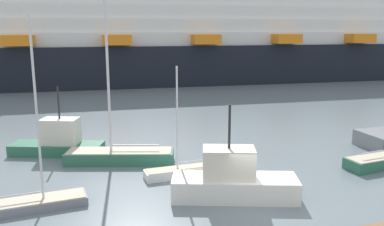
{
  "coord_description": "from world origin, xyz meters",
  "views": [
    {
      "loc": [
        -7.87,
        -16.43,
        8.25
      ],
      "look_at": [
        0.0,
        10.92,
        2.23
      ],
      "focal_mm": 37.89,
      "sensor_mm": 36.0,
      "label": 1
    }
  ],
  "objects_px": {
    "sailboat_2": "(35,200)",
    "cruise_ship": "(153,39)",
    "fishing_boat_0": "(233,180)",
    "sailboat_0": "(183,170)",
    "sailboat_1": "(120,154)",
    "fishing_boat_1": "(59,141)"
  },
  "relations": [
    {
      "from": "sailboat_1",
      "to": "fishing_boat_1",
      "type": "relative_size",
      "value": 1.76
    },
    {
      "from": "fishing_boat_0",
      "to": "fishing_boat_1",
      "type": "distance_m",
      "value": 12.98
    },
    {
      "from": "sailboat_2",
      "to": "cruise_ship",
      "type": "distance_m",
      "value": 45.82
    },
    {
      "from": "sailboat_0",
      "to": "sailboat_2",
      "type": "distance_m",
      "value": 7.98
    },
    {
      "from": "fishing_boat_0",
      "to": "fishing_boat_1",
      "type": "xyz_separation_m",
      "value": [
        -8.46,
        9.85,
        -0.06
      ]
    },
    {
      "from": "sailboat_1",
      "to": "sailboat_2",
      "type": "height_order",
      "value": "sailboat_1"
    },
    {
      "from": "sailboat_0",
      "to": "sailboat_1",
      "type": "xyz_separation_m",
      "value": [
        -3.21,
        3.36,
        0.21
      ]
    },
    {
      "from": "cruise_ship",
      "to": "fishing_boat_0",
      "type": "bearing_deg",
      "value": -93.13
    },
    {
      "from": "sailboat_0",
      "to": "fishing_boat_1",
      "type": "relative_size",
      "value": 0.99
    },
    {
      "from": "sailboat_2",
      "to": "cruise_ship",
      "type": "height_order",
      "value": "cruise_ship"
    },
    {
      "from": "sailboat_1",
      "to": "sailboat_2",
      "type": "bearing_deg",
      "value": 66.46
    },
    {
      "from": "sailboat_1",
      "to": "sailboat_2",
      "type": "xyz_separation_m",
      "value": [
        -4.48,
        -5.49,
        -0.17
      ]
    },
    {
      "from": "sailboat_1",
      "to": "sailboat_2",
      "type": "relative_size",
      "value": 1.26
    },
    {
      "from": "sailboat_1",
      "to": "fishing_boat_1",
      "type": "xyz_separation_m",
      "value": [
        -3.7,
        2.88,
        0.31
      ]
    },
    {
      "from": "sailboat_1",
      "to": "fishing_boat_1",
      "type": "height_order",
      "value": "sailboat_1"
    },
    {
      "from": "fishing_boat_0",
      "to": "sailboat_1",
      "type": "bearing_deg",
      "value": -37.66
    },
    {
      "from": "fishing_boat_1",
      "to": "sailboat_0",
      "type": "bearing_deg",
      "value": -22.49
    },
    {
      "from": "sailboat_2",
      "to": "cruise_ship",
      "type": "bearing_deg",
      "value": 66.01
    },
    {
      "from": "fishing_boat_0",
      "to": "sailboat_0",
      "type": "bearing_deg",
      "value": -48.75
    },
    {
      "from": "sailboat_2",
      "to": "fishing_boat_0",
      "type": "distance_m",
      "value": 9.38
    },
    {
      "from": "fishing_boat_0",
      "to": "cruise_ship",
      "type": "relative_size",
      "value": 0.06
    },
    {
      "from": "fishing_boat_0",
      "to": "fishing_boat_1",
      "type": "bearing_deg",
      "value": -31.35
    }
  ]
}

